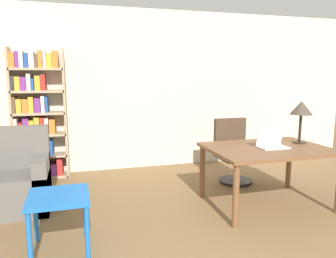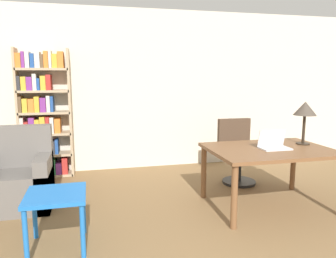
% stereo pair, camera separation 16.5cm
% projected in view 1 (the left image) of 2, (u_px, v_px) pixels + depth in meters
% --- Properties ---
extents(wall_back, '(8.00, 0.06, 2.70)m').
position_uv_depth(wall_back, '(147.00, 90.00, 5.65)').
color(wall_back, beige).
rests_on(wall_back, ground_plane).
extents(desk, '(1.45, 1.05, 0.73)m').
position_uv_depth(desk, '(268.00, 154.00, 4.01)').
color(desk, brown).
rests_on(desk, ground_plane).
extents(laptop, '(0.35, 0.22, 0.23)m').
position_uv_depth(laptop, '(272.00, 144.00, 3.97)').
color(laptop, silver).
rests_on(laptop, desk).
extents(table_lamp, '(0.28, 0.28, 0.54)m').
position_uv_depth(table_lamp, '(301.00, 109.00, 4.18)').
color(table_lamp, '#2D2319').
rests_on(table_lamp, desk).
extents(office_chair, '(0.54, 0.54, 0.95)m').
position_uv_depth(office_chair, '(234.00, 152.00, 4.96)').
color(office_chair, black).
rests_on(office_chair, ground_plane).
extents(side_table_blue, '(0.53, 0.56, 0.53)m').
position_uv_depth(side_table_blue, '(59.00, 204.00, 2.96)').
color(side_table_blue, blue).
rests_on(side_table_blue, ground_plane).
extents(armchair, '(0.79, 0.69, 0.98)m').
position_uv_depth(armchair, '(15.00, 183.00, 3.90)').
color(armchair, '#66605B').
rests_on(armchair, ground_plane).
extents(bookshelf, '(0.80, 0.28, 2.01)m').
position_uv_depth(bookshelf, '(37.00, 117.00, 5.03)').
color(bookshelf, tan).
rests_on(bookshelf, ground_plane).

